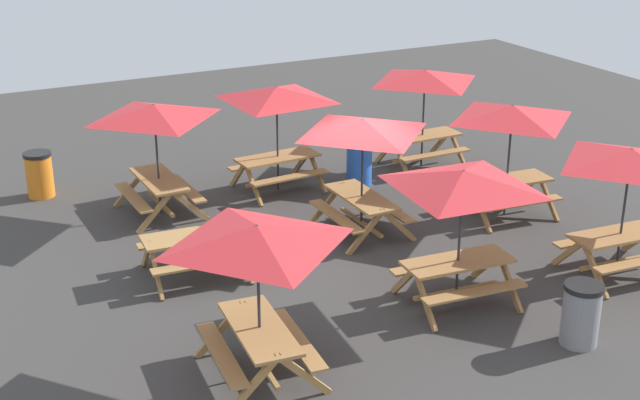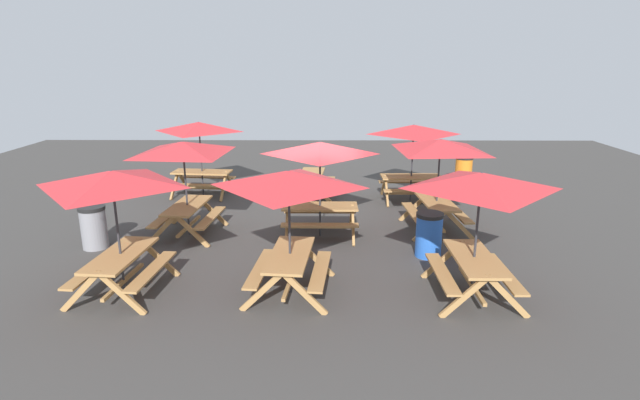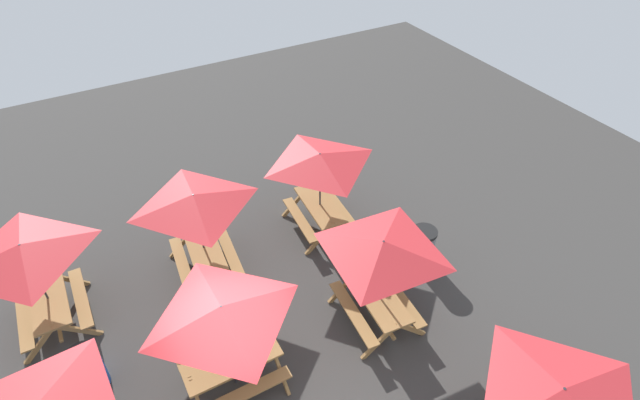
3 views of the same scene
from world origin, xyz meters
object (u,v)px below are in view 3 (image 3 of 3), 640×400
object	(u,v)px
picnic_table_3	(382,253)
trash_bin_blue	(88,369)
trash_bin_gray	(422,246)
picnic_table_5	(195,206)
picnic_table_1	(223,318)
picnic_table_4	(558,400)
picnic_table_7	(25,256)
picnic_table_2	(320,164)

from	to	relation	value
picnic_table_3	trash_bin_blue	bearing A→B (deg)	81.50
trash_bin_gray	trash_bin_blue	bearing A→B (deg)	86.60
trash_bin_blue	picnic_table_5	bearing A→B (deg)	-58.48
picnic_table_1	picnic_table_5	distance (m)	3.10
trash_bin_blue	picnic_table_3	bearing A→B (deg)	-103.39
picnic_table_4	picnic_table_5	distance (m)	7.52
picnic_table_4	picnic_table_5	size ratio (longest dim) A/B	1.00
picnic_table_5	picnic_table_3	bearing A→B (deg)	-133.72
picnic_table_4	trash_bin_gray	distance (m)	5.02
picnic_table_1	picnic_table_7	size ratio (longest dim) A/B	1.00
picnic_table_3	picnic_table_5	xyz separation A→B (m)	(3.10, 2.69, 0.00)
picnic_table_2	picnic_table_5	xyz separation A→B (m)	(-0.04, 3.07, 0.00)
picnic_table_4	trash_bin_blue	bearing A→B (deg)	-34.17
picnic_table_7	trash_bin_gray	bearing A→B (deg)	-106.78
picnic_table_7	trash_bin_blue	size ratio (longest dim) A/B	2.38
picnic_table_2	picnic_table_3	size ratio (longest dim) A/B	0.83
picnic_table_3	picnic_table_7	distance (m)	6.80
trash_bin_gray	picnic_table_2	bearing A→B (deg)	34.12
trash_bin_gray	picnic_table_7	bearing A→B (deg)	73.38
picnic_table_4	picnic_table_7	xyz separation A→B (m)	(6.95, 6.50, 0.00)
picnic_table_2	trash_bin_gray	world-z (taller)	picnic_table_2
picnic_table_4	trash_bin_blue	size ratio (longest dim) A/B	2.38
picnic_table_7	trash_bin_gray	size ratio (longest dim) A/B	2.38
picnic_table_2	picnic_table_5	distance (m)	3.07
trash_bin_blue	trash_bin_gray	bearing A→B (deg)	-93.40
picnic_table_4	trash_bin_blue	distance (m)	8.05
trash_bin_gray	picnic_table_1	bearing A→B (deg)	99.37
picnic_table_5	trash_bin_blue	world-z (taller)	picnic_table_5
picnic_table_2	picnic_table_3	distance (m)	3.16
picnic_table_5	trash_bin_gray	world-z (taller)	picnic_table_5
picnic_table_1	picnic_table_3	bearing A→B (deg)	179.30
picnic_table_5	trash_bin_gray	bearing A→B (deg)	-110.39
picnic_table_1	picnic_table_4	bearing A→B (deg)	134.85
picnic_table_5	picnic_table_7	distance (m)	3.30
picnic_table_1	picnic_table_4	distance (m)	5.29
picnic_table_4	picnic_table_1	bearing A→B (deg)	-39.76
picnic_table_4	picnic_table_7	size ratio (longest dim) A/B	1.00
picnic_table_7	picnic_table_1	bearing A→B (deg)	-139.23
picnic_table_2	picnic_table_1	bearing A→B (deg)	135.48
picnic_table_2	picnic_table_4	world-z (taller)	same
picnic_table_1	picnic_table_3	world-z (taller)	same
picnic_table_1	picnic_table_2	xyz separation A→B (m)	(3.09, -3.59, 0.00)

